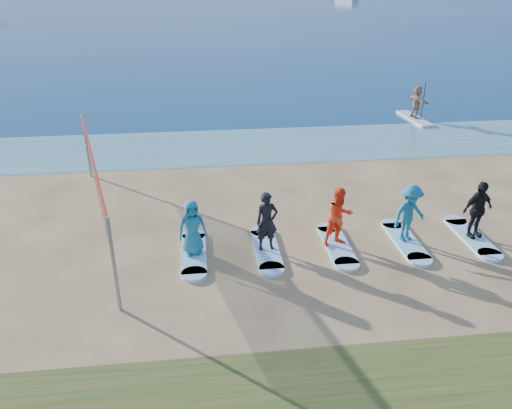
{
  "coord_description": "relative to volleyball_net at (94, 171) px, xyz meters",
  "views": [
    {
      "loc": [
        -2.53,
        -11.18,
        7.5
      ],
      "look_at": [
        -0.98,
        2.0,
        1.1
      ],
      "focal_mm": 35.0,
      "sensor_mm": 36.0,
      "label": 1
    }
  ],
  "objects": [
    {
      "name": "ground",
      "position": [
        5.74,
        -3.21,
        -1.9
      ],
      "size": [
        600.0,
        600.0,
        0.0
      ],
      "primitive_type": "plane",
      "color": "tan",
      "rests_on": "ground"
    },
    {
      "name": "shallow_water",
      "position": [
        5.74,
        7.29,
        -1.9
      ],
      "size": [
        600.0,
        600.0,
        0.0
      ],
      "primitive_type": "plane",
      "color": "teal",
      "rests_on": "ground"
    },
    {
      "name": "volleyball_net",
      "position": [
        0.0,
        0.0,
        0.0
      ],
      "size": [
        2.3,
        8.82,
        2.5
      ],
      "rotation": [
        0.0,
        0.0,
        0.25
      ],
      "color": "gray",
      "rests_on": "ground"
    },
    {
      "name": "paddleboard",
      "position": [
        14.69,
        10.49,
        -1.84
      ],
      "size": [
        0.93,
        3.04,
        0.12
      ],
      "primitive_type": "cube",
      "rotation": [
        0.0,
        0.0,
        0.08
      ],
      "color": "silver",
      "rests_on": "ground"
    },
    {
      "name": "paddleboarder",
      "position": [
        14.69,
        10.49,
        -0.95
      ],
      "size": [
        0.76,
        1.62,
        1.67
      ],
      "primitive_type": "imported",
      "rotation": [
        0.0,
        0.0,
        1.75
      ],
      "color": "tan",
      "rests_on": "paddleboard"
    },
    {
      "name": "boat_offshore_b",
      "position": [
        39.54,
        110.08,
        -1.9
      ],
      "size": [
        4.44,
        6.62,
        1.67
      ],
      "primitive_type": "cube",
      "rotation": [
        0.0,
        0.0,
        0.42
      ],
      "color": "silver",
      "rests_on": "ground"
    },
    {
      "name": "surfboard_0",
      "position": [
        2.88,
        -2.06,
        -1.86
      ],
      "size": [
        0.7,
        2.2,
        0.09
      ],
      "primitive_type": "cube",
      "color": "#A4DFFF",
      "rests_on": "ground"
    },
    {
      "name": "student_0",
      "position": [
        2.88,
        -2.06,
        -1.01
      ],
      "size": [
        0.87,
        0.66,
        1.61
      ],
      "primitive_type": "imported",
      "rotation": [
        0.0,
        0.0,
        0.2
      ],
      "color": "teal",
      "rests_on": "surfboard_0"
    },
    {
      "name": "surfboard_1",
      "position": [
        4.97,
        -2.06,
        -1.86
      ],
      "size": [
        0.7,
        2.2,
        0.09
      ],
      "primitive_type": "cube",
      "color": "#A4DFFF",
      "rests_on": "ground"
    },
    {
      "name": "student_1",
      "position": [
        4.97,
        -2.06,
        -0.94
      ],
      "size": [
        0.68,
        0.49,
        1.74
      ],
      "primitive_type": "imported",
      "rotation": [
        0.0,
        0.0,
        0.13
      ],
      "color": "black",
      "rests_on": "surfboard_1"
    },
    {
      "name": "surfboard_2",
      "position": [
        7.07,
        -2.06,
        -1.86
      ],
      "size": [
        0.7,
        2.2,
        0.09
      ],
      "primitive_type": "cube",
      "color": "#A4DFFF",
      "rests_on": "ground"
    },
    {
      "name": "student_2",
      "position": [
        7.07,
        -2.06,
        -0.92
      ],
      "size": [
        1.03,
        0.91,
        1.78
      ],
      "primitive_type": "imported",
      "rotation": [
        0.0,
        0.0,
        0.31
      ],
      "color": "#FF421A",
      "rests_on": "surfboard_2"
    },
    {
      "name": "surfboard_3",
      "position": [
        9.16,
        -2.06,
        -1.86
      ],
      "size": [
        0.7,
        2.2,
        0.09
      ],
      "primitive_type": "cube",
      "color": "#A4DFFF",
      "rests_on": "ground"
    },
    {
      "name": "student_3",
      "position": [
        9.16,
        -2.06,
        -0.93
      ],
      "size": [
        1.3,
        1.05,
        1.76
      ],
      "primitive_type": "imported",
      "rotation": [
        0.0,
        0.0,
        0.41
      ],
      "color": "#1D6C8D",
      "rests_on": "surfboard_3"
    },
    {
      "name": "surfboard_4",
      "position": [
        11.26,
        -2.06,
        -1.86
      ],
      "size": [
        0.7,
        2.2,
        0.09
      ],
      "primitive_type": "cube",
      "color": "#A4DFFF",
      "rests_on": "ground"
    },
    {
      "name": "student_4",
      "position": [
        11.26,
        -2.06,
        -0.93
      ],
      "size": [
        1.11,
        0.69,
        1.77
      ],
      "primitive_type": "imported",
      "rotation": [
        0.0,
        0.0,
        0.26
      ],
      "color": "black",
      "rests_on": "surfboard_4"
    }
  ]
}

